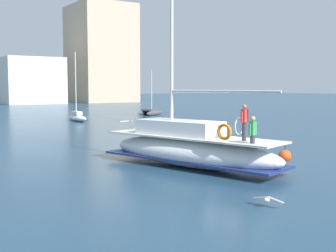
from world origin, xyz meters
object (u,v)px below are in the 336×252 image
Objects in this scene: main_sailboat at (190,148)px; mooring_buoy at (285,156)px; moored_catamaran at (77,117)px; seagull at (268,199)px; moored_cutter_left at (150,112)px.

mooring_buoy is (5.31, -1.14, -0.71)m from main_sailboat.
main_sailboat reaches higher than mooring_buoy.
seagull is at bearing -102.22° from moored_catamaran.
main_sailboat is 1.70× the size of moored_catamaran.
main_sailboat is 13.97× the size of mooring_buoy.
main_sailboat is 5.48m from mooring_buoy.
moored_catamaran is at bearing 89.14° from mooring_buoy.
moored_catamaran is 8.19× the size of mooring_buoy.
main_sailboat reaches higher than seagull.
moored_catamaran is 30.28m from mooring_buoy.
main_sailboat reaches higher than moored_catamaran.
mooring_buoy is at bearing -109.93° from moored_cutter_left.
moored_cutter_left reaches higher than mooring_buoy.
seagull is (-2.07, -7.06, -0.65)m from main_sailboat.
moored_catamaran is at bearing -159.51° from moored_cutter_left.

